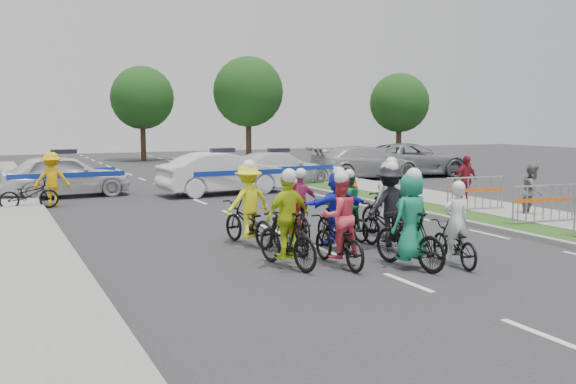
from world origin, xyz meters
name	(u,v)px	position (x,y,z in m)	size (l,w,h in m)	color
ground	(408,283)	(0.00, 0.00, 0.00)	(90.00, 90.00, 0.00)	#28282B
curb_right	(452,219)	(5.10, 5.00, 0.06)	(0.20, 60.00, 0.12)	gray
grass_strip	(471,218)	(5.80, 5.00, 0.06)	(1.20, 60.00, 0.11)	#254D19
sidewalk_right	(519,213)	(7.60, 5.00, 0.07)	(2.40, 60.00, 0.13)	gray
rider_0	(454,237)	(1.63, 0.74, 0.56)	(0.84, 1.71, 1.67)	black
rider_1	(410,229)	(0.69, 0.90, 0.75)	(0.89, 1.91, 1.95)	black
rider_2	(339,231)	(-0.47, 1.63, 0.70)	(0.79, 1.85, 1.88)	black
rider_3	(287,230)	(-1.42, 1.94, 0.74)	(1.03, 1.90, 1.93)	black
rider_4	(389,216)	(1.30, 2.53, 0.75)	(1.12, 1.95, 1.95)	black
rider_5	(337,215)	(0.24, 2.94, 0.78)	(1.47, 1.75, 1.84)	black
rider_6	(290,227)	(-0.79, 3.16, 0.56)	(0.62, 1.66, 1.68)	black
rider_7	(389,206)	(2.15, 3.79, 0.76)	(0.90, 1.93, 1.96)	black
rider_8	(347,213)	(1.11, 3.98, 0.63)	(0.75, 1.69, 1.68)	black
rider_9	(299,213)	(-0.08, 4.16, 0.67)	(0.92, 1.70, 1.74)	black
rider_10	(248,212)	(-1.30, 4.29, 0.75)	(1.18, 2.01, 1.95)	black
police_car_0	(65,175)	(-4.03, 15.52, 0.79)	(1.87, 4.64, 1.58)	silver
police_car_1	(223,173)	(1.49, 13.84, 0.79)	(1.68, 4.81, 1.58)	silver
police_car_2	(279,169)	(4.72, 15.84, 0.71)	(2.00, 4.92, 1.43)	silver
civilian_sedan	(366,162)	(9.66, 16.77, 0.78)	(2.19, 5.39, 1.56)	#A4A5A9
civilian_suv	(412,160)	(12.45, 16.92, 0.82)	(2.71, 5.87, 1.63)	gray
spectator_1	(533,191)	(7.64, 4.56, 0.78)	(0.75, 0.59, 1.55)	slate
spectator_2	(465,179)	(8.05, 7.90, 0.81)	(0.95, 0.39, 1.61)	maroon
marshal_hiviz	(52,179)	(-4.67, 13.05, 0.88)	(1.14, 0.66, 1.77)	#E9AD0C
barrier_1	(543,206)	(6.70, 3.27, 0.56)	(2.00, 0.50, 1.12)	#A5A8AD
barrier_2	(475,195)	(6.70, 5.88, 0.56)	(2.00, 0.50, 1.12)	#A5A8AD
cone_0	(346,196)	(3.96, 8.87, 0.34)	(0.40, 0.40, 0.70)	#F24C0C
cone_1	(354,182)	(6.65, 12.81, 0.34)	(0.40, 0.40, 0.70)	#F24C0C
parked_bike	(29,195)	(-5.41, 12.64, 0.47)	(0.62, 1.77, 0.93)	black
tree_1	(248,92)	(9.00, 30.00, 4.54)	(4.55, 4.55, 6.82)	#382619
tree_2	(399,103)	(18.00, 26.00, 3.83)	(3.85, 3.85, 5.77)	#382619
tree_4	(142,98)	(3.00, 34.00, 4.19)	(4.20, 4.20, 6.30)	#382619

